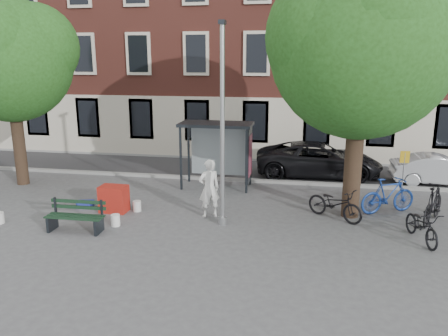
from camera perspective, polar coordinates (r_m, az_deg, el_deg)
ground at (r=13.83m, az=-0.20°, el=-7.33°), size 90.00×90.00×0.00m
road at (r=20.43m, az=3.43°, el=-0.25°), size 40.00×4.00×0.01m
curb_near at (r=18.50m, az=2.66°, el=-1.59°), size 40.00×0.25×0.12m
curb_far at (r=22.35m, az=4.06°, el=1.13°), size 40.00×0.25×0.12m
building_row at (r=25.84m, az=5.40°, el=18.33°), size 30.00×8.00×14.00m
lamppost at (r=13.08m, az=-0.21°, el=4.10°), size 0.28×0.35×6.11m
tree_right at (r=14.15m, az=17.73°, el=15.73°), size 5.76×5.60×8.20m
tree_left at (r=19.26m, az=-26.48°, el=13.14°), size 5.18×4.86×7.40m
bus_shelter at (r=17.31m, az=0.32°, el=3.65°), size 2.85×1.45×2.62m
painter at (r=14.18m, az=-1.96°, el=-2.67°), size 0.84×0.75×1.93m
bench at (r=13.91m, az=-18.79°, el=-6.17°), size 1.76×0.61×0.90m
bike_a at (r=14.53m, az=14.28°, el=-4.54°), size 2.01×1.72×1.04m
bike_b at (r=15.61m, az=20.64°, el=-3.37°), size 2.08×1.42×1.22m
bike_c at (r=13.62m, az=24.44°, el=-6.86°), size 1.04×1.91×0.95m
bike_d at (r=15.25m, az=25.66°, el=-4.26°), size 1.47×2.08×1.23m
car_dark at (r=19.66m, az=12.23°, el=1.12°), size 5.52×2.73×1.51m
car_silver at (r=19.96m, az=26.30°, el=-0.23°), size 3.78×1.33×1.24m
red_stand at (r=15.25m, az=-14.19°, el=-3.92°), size 0.91×0.62×0.90m
blue_crate at (r=16.12m, az=-17.63°, el=-4.50°), size 0.63×0.53×0.20m
bucket_b at (r=15.20m, az=-11.29°, el=-4.90°), size 0.29×0.29×0.36m
bucket_c at (r=14.06m, az=-13.99°, el=-6.63°), size 0.36×0.36×0.36m
notice_sign at (r=16.77m, az=22.45°, el=0.30°), size 0.33×0.05×1.89m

